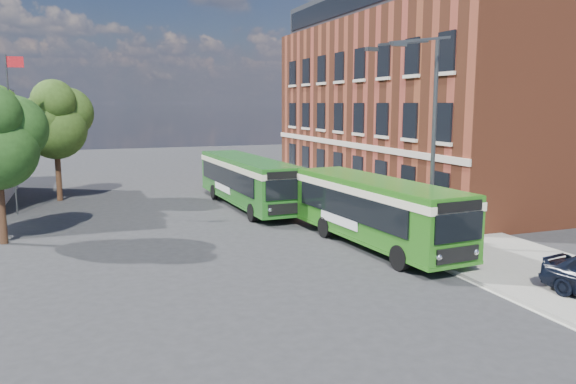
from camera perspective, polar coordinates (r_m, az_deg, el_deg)
name	(u,v)px	position (r m, az deg, el deg)	size (l,w,h in m)	color
ground	(302,249)	(24.72, 1.41, -5.82)	(120.00, 120.00, 0.00)	#29292C
pavement	(360,206)	(34.67, 7.30, -1.46)	(6.00, 48.00, 0.15)	gray
kerb_line	(314,211)	(33.40, 2.64, -1.91)	(0.12, 48.00, 0.01)	beige
brick_office	(424,94)	(41.13, 13.66, 9.65)	(12.10, 26.00, 14.20)	brown
flagpole	(12,128)	(35.41, -26.25, 5.84)	(0.95, 0.10, 9.00)	#3A3D3F
street_lamp	(426,140)	(24.44, 13.87, 5.15)	(2.96, 2.38, 9.00)	#3A3D3F
bus_stop_sign	(471,225)	(23.57, 18.11, -3.24)	(0.35, 0.08, 2.52)	#3A3D3F
bus_front	(376,206)	(25.01, 8.89, -1.45)	(3.43, 10.84, 3.02)	#246417
bus_rear	(247,177)	(34.46, -4.19, 1.49)	(3.10, 12.59, 3.02)	#1F5D1B
pedestrian_a	(440,223)	(26.05, 15.19, -3.06)	(0.64, 0.42, 1.74)	black
pedestrian_b	(451,235)	(23.85, 16.18, -4.20)	(0.85, 0.66, 1.74)	black
tree_right	(56,119)	(39.30, -22.51, 6.84)	(4.63, 4.40, 7.82)	#352013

